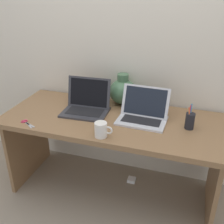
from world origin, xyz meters
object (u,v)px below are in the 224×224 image
Objects in this scene: pen_cup at (190,121)px; power_brick at (132,180)px; green_vase at (123,91)px; coffee_mug at (101,130)px; laptop_right at (143,112)px; scissors at (26,123)px; laptop_left at (87,103)px.

power_brick is (-0.43, 0.14, -0.75)m from pen_cup.
green_vase reaches higher than coffee_mug.
laptop_right is 1.97× the size of pen_cup.
scissors is 2.02× the size of power_brick.
laptop_left reaches higher than power_brick.
pen_cup reaches higher than power_brick.
green_vase is at bearing 91.44° from coffee_mug.
laptop_left is 0.33m from green_vase.
laptop_left reaches higher than coffee_mug.
laptop_left is 5.17× the size of power_brick.
scissors reaches higher than power_brick.
power_brick is (0.36, 0.10, -0.76)m from laptop_left.
laptop_left reaches higher than scissors.
laptop_left is 0.84m from power_brick.
scissors is (-0.35, -0.33, -0.06)m from laptop_left.
pen_cup is at bearing 13.99° from scissors.
pen_cup reaches higher than coffee_mug.
laptop_left is at bearing 43.62° from scissors.
laptop_right is at bearing -48.78° from power_brick.
coffee_mug is 0.68× the size of pen_cup.
laptop_right is 0.39m from coffee_mug.
pen_cup is at bearing -3.30° from laptop_left.
pen_cup is (0.34, -0.04, 0.00)m from laptop_right.
pen_cup is 1.17m from scissors.
power_brick is (-0.09, 0.10, -0.75)m from laptop_right.
laptop_left is at bearing 179.02° from laptop_right.
pen_cup is (0.55, 0.29, 0.01)m from coffee_mug.
power_brick is (0.71, 0.43, -0.69)m from scissors.
coffee_mug is (0.01, -0.57, -0.06)m from green_vase.
laptop_left is 2.91× the size of coffee_mug.
scissors is at bearing -135.80° from green_vase.
power_brick is (0.14, -0.13, -0.80)m from green_vase.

